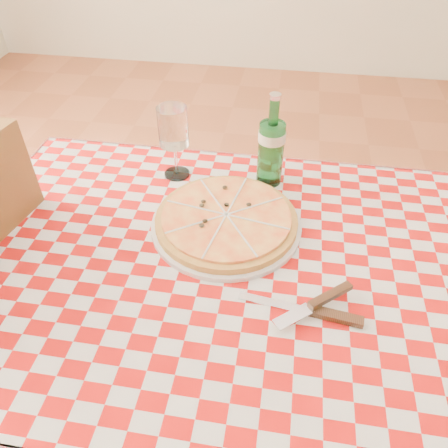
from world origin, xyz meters
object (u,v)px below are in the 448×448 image
object	(u,v)px
dining_table	(228,290)
pizza_plate	(226,219)
water_bottle	(272,141)
wine_glass	(174,143)

from	to	relation	value
dining_table	pizza_plate	bearing A→B (deg)	101.35
dining_table	water_bottle	size ratio (longest dim) A/B	4.67
dining_table	water_bottle	xyz separation A→B (m)	(0.06, 0.33, 0.23)
pizza_plate	dining_table	bearing A→B (deg)	-78.65
dining_table	pizza_plate	xyz separation A→B (m)	(-0.02, 0.12, 0.12)
water_bottle	wine_glass	distance (m)	0.26
dining_table	wine_glass	distance (m)	0.42
dining_table	pizza_plate	size ratio (longest dim) A/B	3.27
pizza_plate	water_bottle	world-z (taller)	water_bottle
water_bottle	wine_glass	bearing A→B (deg)	-177.91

